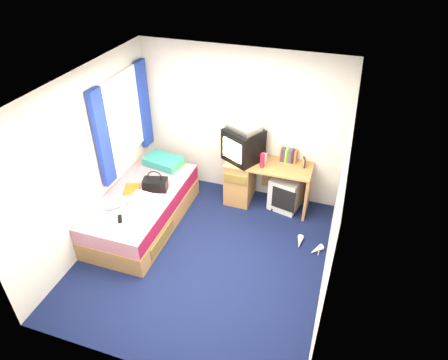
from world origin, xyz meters
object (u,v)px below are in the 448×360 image
(pink_water_bottle, at_px, (262,161))
(desk, at_px, (251,179))
(handbag, at_px, (155,184))
(aerosol_can, at_px, (265,158))
(picture_frame, at_px, (304,162))
(water_bottle, at_px, (114,206))
(crt_tv, at_px, (243,145))
(storage_cube, at_px, (286,192))
(towel, at_px, (142,199))
(remote_control, at_px, (120,219))
(colour_swatch_fan, at_px, (120,216))
(magazine, at_px, (132,189))
(vcr, at_px, (244,127))
(bed, at_px, (143,209))
(white_heels, at_px, (308,246))
(pillow, at_px, (164,161))

(pink_water_bottle, bearing_deg, desk, 146.52)
(handbag, bearing_deg, aerosol_can, 18.37)
(picture_frame, relative_size, water_bottle, 0.70)
(crt_tv, xyz_separation_m, picture_frame, (0.93, 0.09, -0.18))
(desk, distance_m, storage_cube, 0.59)
(picture_frame, bearing_deg, towel, -166.72)
(crt_tv, relative_size, aerosol_can, 3.73)
(storage_cube, height_order, aerosol_can, aerosol_can)
(desk, xyz_separation_m, remote_control, (-1.36, -1.66, 0.14))
(towel, xyz_separation_m, colour_swatch_fan, (-0.14, -0.36, -0.04))
(water_bottle, bearing_deg, remote_control, -42.18)
(crt_tv, relative_size, magazine, 2.38)
(vcr, bearing_deg, handbag, -112.01)
(bed, bearing_deg, magazine, 160.77)
(aerosol_can, relative_size, magazine, 0.64)
(desk, height_order, storage_cube, desk)
(pink_water_bottle, relative_size, handbag, 0.57)
(colour_swatch_fan, relative_size, white_heels, 0.56)
(water_bottle, xyz_separation_m, remote_control, (0.20, -0.18, -0.03))
(magazine, bearing_deg, pillow, 78.82)
(aerosol_can, bearing_deg, picture_frame, 8.20)
(handbag, bearing_deg, towel, -110.19)
(storage_cube, distance_m, pink_water_bottle, 0.71)
(picture_frame, distance_m, white_heels, 1.24)
(towel, bearing_deg, magazine, 142.00)
(water_bottle, bearing_deg, pink_water_bottle, 37.73)
(desk, bearing_deg, remote_control, -129.24)
(bed, distance_m, remote_control, 0.66)
(desk, height_order, picture_frame, picture_frame)
(colour_swatch_fan, bearing_deg, pillow, 90.14)
(storage_cube, bearing_deg, bed, -137.76)
(storage_cube, height_order, vcr, vcr)
(aerosol_can, xyz_separation_m, towel, (-1.45, -1.24, -0.25))
(pillow, xyz_separation_m, picture_frame, (2.17, 0.32, 0.22))
(vcr, bearing_deg, remote_control, -98.01)
(storage_cube, distance_m, water_bottle, 2.61)
(magazine, bearing_deg, vcr, 35.66)
(aerosol_can, bearing_deg, crt_tv, -179.24)
(pink_water_bottle, distance_m, white_heels, 1.39)
(magazine, bearing_deg, colour_swatch_fan, -75.42)
(storage_cube, relative_size, vcr, 1.20)
(storage_cube, bearing_deg, remote_control, -125.80)
(aerosol_can, xyz_separation_m, magazine, (-1.75, -1.01, -0.29))
(aerosol_can, relative_size, colour_swatch_fan, 0.81)
(pink_water_bottle, distance_m, water_bottle, 2.23)
(desk, relative_size, magazine, 4.64)
(bed, relative_size, magazine, 7.14)
(bed, distance_m, crt_tv, 1.78)
(colour_swatch_fan, bearing_deg, white_heels, 17.24)
(storage_cube, height_order, handbag, handbag)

